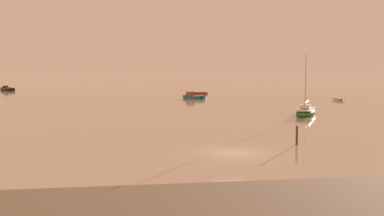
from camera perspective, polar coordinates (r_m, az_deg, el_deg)
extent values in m
plane|color=tan|center=(38.64, 4.45, -4.90)|extent=(800.00, 800.00, 0.00)
ellipsoid|color=white|center=(90.09, 15.68, 0.89)|extent=(1.19, 3.16, 0.49)
cube|color=brown|center=(90.08, 15.68, 1.02)|extent=(1.16, 2.91, 0.07)
cube|color=brown|center=(90.08, 15.68, 0.97)|extent=(0.97, 0.23, 0.05)
cube|color=black|center=(119.42, -19.48, 1.89)|extent=(3.59, 4.65, 0.85)
cone|color=black|center=(121.57, -19.79, 1.94)|extent=(2.13, 1.98, 1.70)
cube|color=brown|center=(119.45, -19.49, 2.04)|extent=(3.66, 4.75, 0.09)
cube|color=brown|center=(120.02, -19.58, 2.22)|extent=(0.68, 0.60, 0.47)
cube|color=black|center=(117.41, -19.18, 1.91)|extent=(0.42, 0.39, 0.60)
ellipsoid|color=#23602D|center=(66.00, 12.29, -0.51)|extent=(5.16, 7.16, 1.20)
cube|color=silver|center=(65.95, 12.30, -0.09)|extent=(4.48, 6.14, 0.12)
cube|color=silver|center=(65.58, 12.27, 0.17)|extent=(1.83, 2.04, 0.43)
cylinder|color=#B7BABF|center=(65.10, 12.29, 2.85)|extent=(0.12, 0.12, 6.60)
cylinder|color=beige|center=(66.74, 12.40, 0.64)|extent=(2.00, 3.50, 0.24)
ellipsoid|color=red|center=(101.81, 0.83, 1.59)|extent=(3.42, 1.18, 0.54)
cube|color=brown|center=(101.80, 0.83, 1.72)|extent=(3.15, 1.15, 0.07)
cube|color=brown|center=(101.80, 0.83, 1.68)|extent=(0.22, 1.05, 0.05)
cube|color=#197084|center=(89.89, 0.22, 1.13)|extent=(3.48, 4.17, 0.77)
cone|color=#197084|center=(91.43, -0.63, 1.20)|extent=(1.96, 1.86, 1.54)
cube|color=brown|center=(89.91, 0.20, 1.32)|extent=(3.55, 4.26, 0.09)
cube|color=brown|center=(90.54, -0.18, 1.60)|extent=(1.53, 1.45, 0.60)
cube|color=#384751|center=(90.89, -0.37, 1.64)|extent=(1.10, 0.81, 0.48)
cube|color=black|center=(88.47, 1.04, 1.14)|extent=(0.39, 0.37, 0.55)
cylinder|color=#533323|center=(42.90, 11.37, -2.99)|extent=(0.18, 0.18, 1.79)
cylinder|color=silver|center=(42.79, 11.39, -1.89)|extent=(0.22, 0.22, 0.08)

